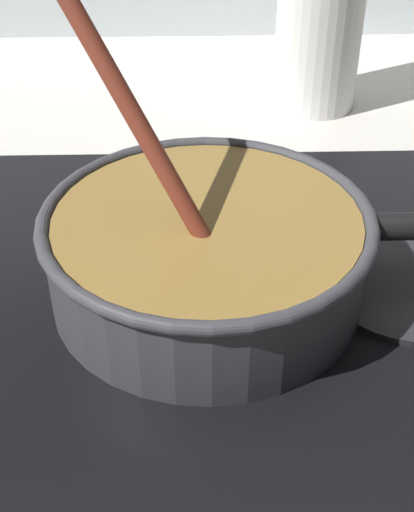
# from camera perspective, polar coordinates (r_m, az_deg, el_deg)

# --- Properties ---
(ground) EXTENTS (2.40, 1.60, 0.04)m
(ground) POSITION_cam_1_polar(r_m,az_deg,el_deg) (0.51, -2.78, -14.55)
(ground) COLOR beige
(hob_plate) EXTENTS (0.56, 0.48, 0.01)m
(hob_plate) POSITION_cam_1_polar(r_m,az_deg,el_deg) (0.58, 0.00, -3.34)
(hob_plate) COLOR black
(hob_plate) RESTS_ON ground
(burner_ring) EXTENTS (0.20, 0.20, 0.01)m
(burner_ring) POSITION_cam_1_polar(r_m,az_deg,el_deg) (0.57, -0.00, -2.56)
(burner_ring) COLOR #592D0C
(burner_ring) RESTS_ON hob_plate
(spare_burner) EXTENTS (0.14, 0.14, 0.01)m
(spare_burner) POSITION_cam_1_polar(r_m,az_deg,el_deg) (0.60, 16.00, -2.28)
(spare_burner) COLOR #262628
(spare_burner) RESTS_ON hob_plate
(cooking_pan) EXTENTS (0.40, 0.26, 0.28)m
(cooking_pan) POSITION_cam_1_polar(r_m,az_deg,el_deg) (0.55, 0.12, 0.48)
(cooking_pan) COLOR #38383D
(cooking_pan) RESTS_ON hob_plate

